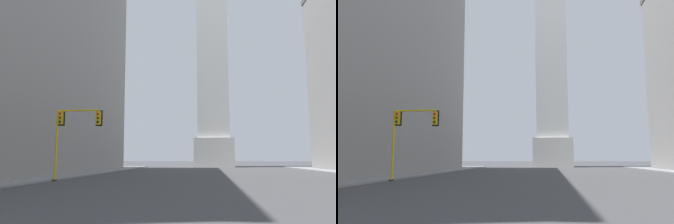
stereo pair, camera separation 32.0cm
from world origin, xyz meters
TOP-DOWN VIEW (x-y plane):
  - sidewalk_left at (-16.45, 25.71)m, footprint 5.00×85.69m
  - traffic_light_mid_left at (-12.51, 25.88)m, footprint 4.06×0.50m

SIDE VIEW (x-z plane):
  - sidewalk_left at x=-16.45m, z-range 0.00..0.15m
  - traffic_light_mid_left at x=-12.51m, z-range 1.52..7.43m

